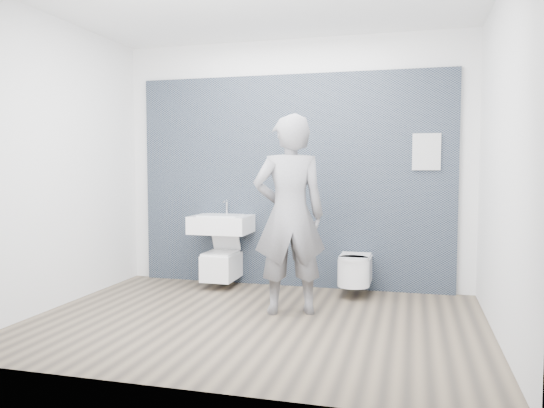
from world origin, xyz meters
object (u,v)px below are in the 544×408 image
(washbasin, at_px, (221,224))
(visitor, at_px, (290,215))
(toilet_square, at_px, (222,264))
(toilet_rounded, at_px, (355,270))

(washbasin, distance_m, visitor, 1.32)
(washbasin, xyz_separation_m, toilet_square, (0.00, 0.00, -0.46))
(visitor, bearing_deg, washbasin, -60.99)
(toilet_square, bearing_deg, toilet_rounded, -1.39)
(washbasin, bearing_deg, toilet_rounded, -1.37)
(washbasin, distance_m, toilet_square, 0.46)
(toilet_rounded, height_order, visitor, visitor)
(toilet_rounded, bearing_deg, visitor, -122.26)
(visitor, bearing_deg, toilet_rounded, -142.45)
(washbasin, height_order, toilet_rounded, washbasin)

